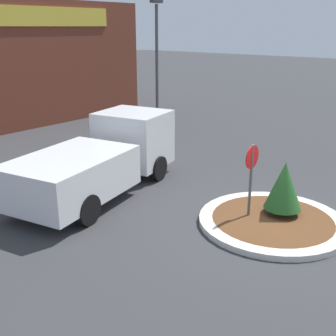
{
  "coord_description": "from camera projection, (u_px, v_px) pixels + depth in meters",
  "views": [
    {
      "loc": [
        -9.19,
        -4.18,
        4.8
      ],
      "look_at": [
        -0.8,
        2.79,
        1.12
      ],
      "focal_mm": 45.0,
      "sensor_mm": 36.0,
      "label": 1
    }
  ],
  "objects": [
    {
      "name": "ground_plane",
      "position": [
        272.0,
        224.0,
        10.76
      ],
      "size": [
        120.0,
        120.0,
        0.0
      ],
      "primitive_type": "plane",
      "color": "#38383A"
    },
    {
      "name": "traffic_island",
      "position": [
        272.0,
        221.0,
        10.74
      ],
      "size": [
        3.73,
        3.73,
        0.15
      ],
      "color": "beige",
      "rests_on": "ground_plane"
    },
    {
      "name": "stop_sign",
      "position": [
        251.0,
        170.0,
        10.54
      ],
      "size": [
        0.61,
        0.07,
        2.04
      ],
      "color": "#4C4C51",
      "rests_on": "ground_plane"
    },
    {
      "name": "island_shrub",
      "position": [
        284.0,
        185.0,
        10.76
      ],
      "size": [
        0.96,
        0.96,
        1.42
      ],
      "color": "brown",
      "rests_on": "traffic_island"
    },
    {
      "name": "utility_truck",
      "position": [
        102.0,
        158.0,
        12.61
      ],
      "size": [
        6.28,
        3.38,
        2.15
      ],
      "rotation": [
        0.0,
        0.0,
        0.21
      ],
      "color": "silver",
      "rests_on": "ground_plane"
    },
    {
      "name": "light_pole",
      "position": [
        157.0,
        50.0,
        22.13
      ],
      "size": [
        0.7,
        0.3,
        6.13
      ],
      "color": "#4C4C51",
      "rests_on": "ground_plane"
    }
  ]
}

